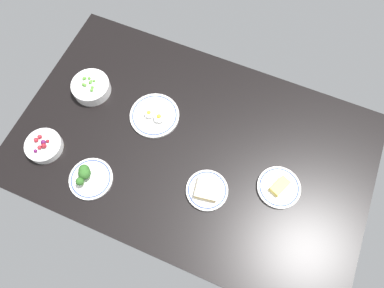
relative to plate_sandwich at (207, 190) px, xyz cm
name	(u,v)px	position (x,y,z in cm)	size (l,w,h in cm)	color
dining_table	(192,148)	(-13.38, 15.97, -3.59)	(152.50, 95.29, 4.00)	black
plate_sandwich	(207,190)	(0.00, 0.00, 0.00)	(17.17, 17.17, 4.68)	white
plate_eggs	(155,115)	(-34.21, 22.56, -0.56)	(22.00, 22.00, 4.84)	white
plate_cheese	(279,187)	(26.54, 12.51, -0.43)	(17.73, 17.73, 4.11)	white
bowl_peas	(91,87)	(-66.47, 23.63, 1.31)	(17.27, 17.27, 6.53)	white
bowl_berries	(44,146)	(-71.06, -9.33, 0.67)	(15.50, 15.50, 5.83)	white
plate_broccoli	(88,177)	(-46.74, -14.04, 0.65)	(18.02, 18.02, 7.72)	white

